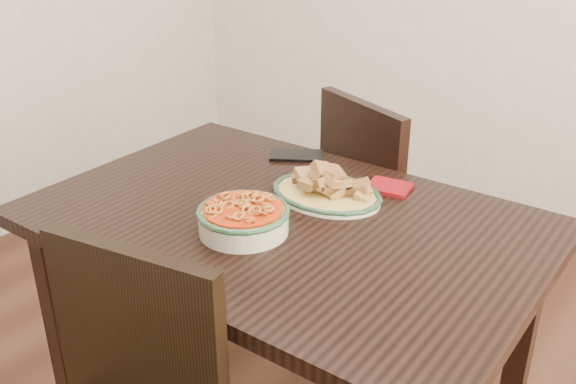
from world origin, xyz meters
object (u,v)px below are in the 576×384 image
Objects in this scene: chair_far at (381,202)px; noodle_bowl at (243,216)px; dining_table at (284,245)px; smartphone at (297,155)px; fish_plate at (327,183)px.

noodle_bowl is at bearing 114.33° from chair_far.
dining_table is 0.42m from smartphone.
smartphone is (-0.18, 0.48, -0.04)m from noodle_bowl.
chair_far is at bearing 100.42° from fish_plate.
fish_plate reaches higher than dining_table.
dining_table is 5.60× the size of noodle_bowl.
noodle_bowl is at bearing -102.50° from smartphone.
dining_table is 1.47× the size of chair_far.
smartphone is at bearing 110.26° from noodle_bowl.
smartphone is (-0.24, 0.19, -0.04)m from fish_plate.
dining_table is at bearing 77.29° from noodle_bowl.
chair_far is (-0.06, 0.68, -0.16)m from dining_table.
noodle_bowl is (-0.06, -0.28, -0.00)m from fish_plate.
chair_far is 2.85× the size of fish_plate.
fish_plate is (0.03, 0.16, 0.13)m from dining_table.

